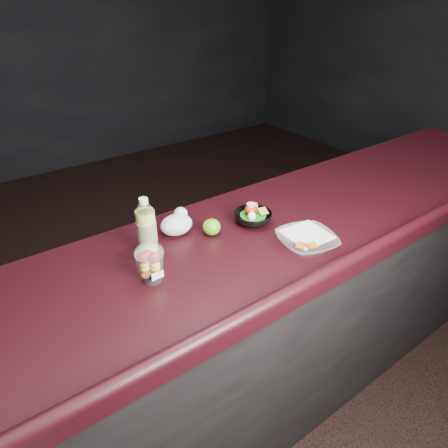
{
  "coord_description": "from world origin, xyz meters",
  "views": [
    {
      "loc": [
        -0.74,
        -0.71,
        1.85
      ],
      "look_at": [
        0.01,
        0.32,
        1.1
      ],
      "focal_mm": 32.0,
      "sensor_mm": 36.0,
      "label": 1
    }
  ],
  "objects_px": {
    "green_apple": "(212,227)",
    "lemonade_bottle": "(147,230)",
    "fruit_cup": "(150,263)",
    "takeout_bowl": "(307,242)",
    "snack_bowl": "(253,217)"
  },
  "relations": [
    {
      "from": "lemonade_bottle",
      "to": "snack_bowl",
      "type": "xyz_separation_m",
      "value": [
        0.44,
        -0.07,
        -0.06
      ]
    },
    {
      "from": "fruit_cup",
      "to": "green_apple",
      "type": "distance_m",
      "value": 0.34
    },
    {
      "from": "green_apple",
      "to": "snack_bowl",
      "type": "bearing_deg",
      "value": -8.19
    },
    {
      "from": "fruit_cup",
      "to": "snack_bowl",
      "type": "height_order",
      "value": "fruit_cup"
    },
    {
      "from": "snack_bowl",
      "to": "lemonade_bottle",
      "type": "bearing_deg",
      "value": 171.36
    },
    {
      "from": "lemonade_bottle",
      "to": "fruit_cup",
      "type": "relative_size",
      "value": 1.59
    },
    {
      "from": "snack_bowl",
      "to": "takeout_bowl",
      "type": "xyz_separation_m",
      "value": [
        0.05,
        -0.26,
        -0.0
      ]
    },
    {
      "from": "green_apple",
      "to": "snack_bowl",
      "type": "height_order",
      "value": "snack_bowl"
    },
    {
      "from": "green_apple",
      "to": "takeout_bowl",
      "type": "distance_m",
      "value": 0.37
    },
    {
      "from": "lemonade_bottle",
      "to": "snack_bowl",
      "type": "bearing_deg",
      "value": -8.64
    },
    {
      "from": "green_apple",
      "to": "lemonade_bottle",
      "type": "bearing_deg",
      "value": 171.03
    },
    {
      "from": "lemonade_bottle",
      "to": "fruit_cup",
      "type": "distance_m",
      "value": 0.17
    },
    {
      "from": "lemonade_bottle",
      "to": "green_apple",
      "type": "distance_m",
      "value": 0.26
    },
    {
      "from": "fruit_cup",
      "to": "takeout_bowl",
      "type": "distance_m",
      "value": 0.58
    },
    {
      "from": "fruit_cup",
      "to": "green_apple",
      "type": "height_order",
      "value": "fruit_cup"
    }
  ]
}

